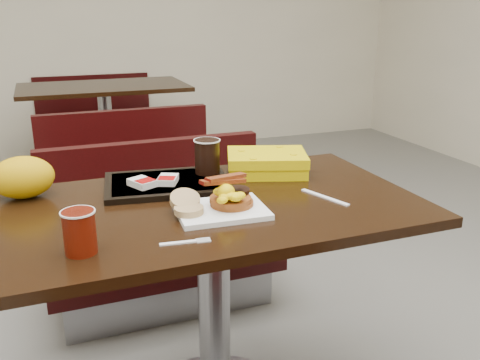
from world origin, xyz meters
name	(u,v)px	position (x,y,z in m)	size (l,w,h in m)	color
table_near	(214,314)	(0.00, 0.00, 0.38)	(1.20, 0.70, 0.75)	black
bench_near_n	(164,233)	(0.00, 0.70, 0.36)	(1.00, 0.46, 0.72)	black
table_far	(107,135)	(0.00, 2.60, 0.38)	(1.20, 0.70, 0.75)	black
bench_far_s	(121,161)	(0.00, 1.90, 0.36)	(1.00, 0.46, 0.72)	black
bench_far_n	(97,119)	(0.00, 3.30, 0.36)	(1.00, 0.46, 0.72)	black
platter	(221,210)	(0.00, -0.08, 0.76)	(0.24, 0.19, 0.01)	white
pancake_stack	(232,201)	(0.03, -0.07, 0.78)	(0.12, 0.12, 0.03)	brown
sausage_patty	(237,191)	(0.06, -0.05, 0.80)	(0.07, 0.07, 0.01)	black
scrambled_eggs	(226,193)	(0.01, -0.10, 0.81)	(0.09, 0.07, 0.04)	yellow
bacon_strips	(223,180)	(0.01, -0.08, 0.84)	(0.14, 0.06, 0.01)	#420404
muffin_bottom	(189,210)	(-0.10, -0.09, 0.77)	(0.08, 0.08, 0.02)	tan
muffin_top	(185,200)	(-0.09, -0.04, 0.79)	(0.08, 0.08, 0.02)	tan
coffee_cup_near	(80,232)	(-0.38, -0.20, 0.80)	(0.07, 0.07, 0.10)	maroon
fork	(178,243)	(-0.16, -0.24, 0.75)	(0.12, 0.02, 0.00)	white
knife	(325,197)	(0.33, -0.08, 0.75)	(0.18, 0.01, 0.00)	white
condiment_ketchup	(171,196)	(-0.10, 0.08, 0.75)	(0.04, 0.03, 0.01)	#8C0504
tray	(167,184)	(-0.09, 0.19, 0.76)	(0.38, 0.27, 0.02)	black
hashbrown_sleeve_left	(142,183)	(-0.17, 0.17, 0.78)	(0.06, 0.08, 0.02)	silver
hashbrown_sleeve_right	(168,180)	(-0.09, 0.17, 0.78)	(0.06, 0.08, 0.02)	silver
coffee_cup_far	(207,156)	(0.06, 0.23, 0.82)	(0.08, 0.08, 0.11)	black
clamshell	(267,163)	(0.26, 0.21, 0.79)	(0.26, 0.20, 0.07)	#CBB003
paper_bag	(23,177)	(-0.51, 0.24, 0.81)	(0.18, 0.13, 0.13)	#D9B407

